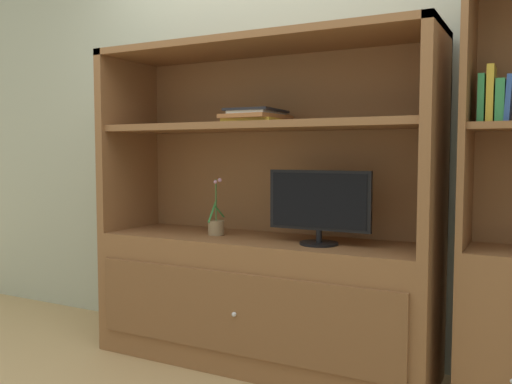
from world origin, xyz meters
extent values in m
cube|color=#ADB29E|center=(0.00, 0.75, 1.40)|extent=(6.00, 0.10, 2.80)
cube|color=brown|center=(0.00, 0.40, 0.34)|extent=(1.83, 0.52, 0.68)
cube|color=brown|center=(0.00, 0.13, 0.34)|extent=(1.69, 0.02, 0.41)
sphere|color=silver|center=(0.00, 0.12, 0.34)|extent=(0.02, 0.02, 0.02)
cube|color=brown|center=(-0.89, 0.40, 1.20)|extent=(0.05, 0.52, 1.03)
cube|color=brown|center=(0.89, 0.40, 1.20)|extent=(0.05, 0.52, 1.03)
cube|color=brown|center=(0.00, 0.65, 1.20)|extent=(1.83, 0.02, 1.03)
cube|color=brown|center=(0.00, 0.40, 1.70)|extent=(1.83, 0.52, 0.04)
cube|color=brown|center=(0.00, 0.40, 1.27)|extent=(1.73, 0.47, 0.04)
cylinder|color=black|center=(0.35, 0.35, 0.69)|extent=(0.19, 0.19, 0.01)
cylinder|color=black|center=(0.35, 0.35, 0.72)|extent=(0.03, 0.03, 0.06)
cube|color=black|center=(0.35, 0.35, 0.90)|extent=(0.53, 0.02, 0.30)
cube|color=black|center=(0.35, 0.34, 0.90)|extent=(0.49, 0.00, 0.27)
cylinder|color=#8C7251|center=(-0.27, 0.38, 0.72)|extent=(0.09, 0.09, 0.08)
cylinder|color=#3D6B33|center=(-0.27, 0.38, 0.88)|extent=(0.01, 0.01, 0.23)
cube|color=#2D7A38|center=(-0.24, 0.38, 0.81)|extent=(0.01, 0.09, 0.07)
cube|color=#2D7A38|center=(-0.29, 0.38, 0.81)|extent=(0.02, 0.09, 0.12)
sphere|color=#DB9EC6|center=(-0.25, 0.39, 0.99)|extent=(0.02, 0.02, 0.02)
sphere|color=#DB9EC6|center=(-0.26, 0.37, 0.98)|extent=(0.02, 0.02, 0.02)
cube|color=gold|center=(-0.03, 0.40, 1.30)|extent=(0.29, 0.29, 0.02)
cube|color=#A56638|center=(-0.02, 0.40, 1.32)|extent=(0.30, 0.35, 0.02)
cube|color=silver|center=(-0.02, 0.40, 1.34)|extent=(0.22, 0.32, 0.02)
cube|color=black|center=(-0.02, 0.40, 1.36)|extent=(0.26, 0.33, 0.01)
sphere|color=silver|center=(1.24, 0.21, 0.22)|extent=(0.02, 0.02, 0.02)
cube|color=brown|center=(1.02, 0.40, 1.31)|extent=(0.03, 0.37, 1.18)
cube|color=#338C4C|center=(1.08, 0.40, 1.37)|extent=(0.03, 0.17, 0.21)
cube|color=gold|center=(1.12, 0.40, 1.39)|extent=(0.03, 0.16, 0.24)
cube|color=#338C4C|center=(1.16, 0.40, 1.35)|extent=(0.04, 0.17, 0.18)
cube|color=#2D519E|center=(1.19, 0.40, 1.36)|extent=(0.03, 0.18, 0.20)
camera|label=1|loc=(1.32, -2.16, 1.14)|focal=38.25mm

